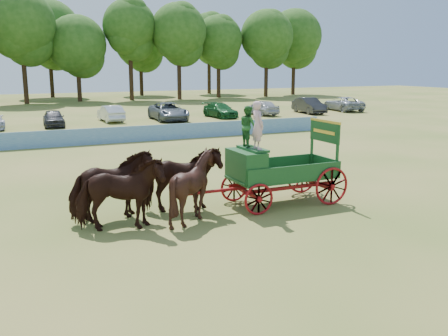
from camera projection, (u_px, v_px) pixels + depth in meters
ground at (332, 206)px, 17.97m from camera, size 160.00×160.00×0.00m
horse_lead_left at (120, 194)px, 15.16m from camera, size 2.89×1.74×2.28m
horse_lead_right at (112, 187)px, 16.13m from camera, size 2.87×1.68×2.28m
horse_wheel_left at (193, 186)px, 16.14m from camera, size 2.22×2.01×2.28m
horse_wheel_right at (182, 180)px, 17.12m from camera, size 2.90×1.78×2.28m
farm_dray at (265, 162)px, 17.77m from camera, size 6.00×2.00×3.80m
sponsor_banner at (156, 133)px, 33.44m from camera, size 26.00×0.08×1.05m
parked_cars at (135, 113)px, 44.81m from camera, size 52.90×6.80×1.62m
treeline at (30, 32)px, 67.45m from camera, size 88.98×23.35×15.48m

